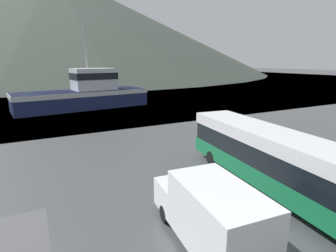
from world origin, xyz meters
The scene contains 7 objects.
water_surface centered at (0.00, 143.03, 0.00)m, with size 240.00×240.00×0.00m, color #475B6B.
hill_backdrop centered at (5.24, 169.64, 27.58)m, with size 231.89×231.89×55.15m, color #424C42.
tour_bus centered at (-0.53, 7.12, 1.74)m, with size 3.66×13.21×3.07m.
delivery_van centered at (-5.89, 5.57, 1.33)m, with size 2.53×5.61×2.53m.
fishing_boat centered at (-4.35, 37.46, 2.04)m, with size 18.59×7.89×11.53m.
storage_bin centered at (3.60, 6.83, 0.60)m, with size 1.06×1.08×1.18m.
small_boat centered at (-9.01, 40.56, 0.48)m, with size 5.25×2.40×0.96m.
Camera 1 is at (-10.93, -1.01, 6.47)m, focal length 28.00 mm.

